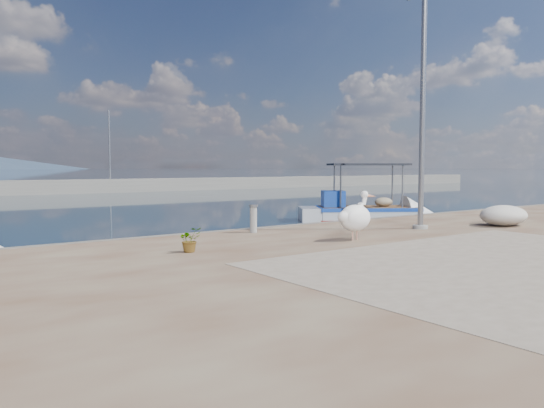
{
  "coord_description": "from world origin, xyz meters",
  "views": [
    {
      "loc": [
        -8.56,
        -7.96,
        2.32
      ],
      "look_at": [
        0.0,
        3.8,
        1.3
      ],
      "focal_mm": 35.0,
      "sensor_mm": 36.0,
      "label": 1
    }
  ],
  "objects_px": {
    "lamp_post": "(422,116)",
    "bollard_near": "(253,217)",
    "boat_right": "(366,215)",
    "pelican": "(355,217)"
  },
  "relations": [
    {
      "from": "pelican",
      "to": "bollard_near",
      "type": "relative_size",
      "value": 1.6
    },
    {
      "from": "lamp_post",
      "to": "boat_right",
      "type": "bearing_deg",
      "value": 56.1
    },
    {
      "from": "boat_right",
      "to": "pelican",
      "type": "distance_m",
      "value": 10.13
    },
    {
      "from": "boat_right",
      "to": "lamp_post",
      "type": "bearing_deg",
      "value": -91.33
    },
    {
      "from": "boat_right",
      "to": "lamp_post",
      "type": "height_order",
      "value": "lamp_post"
    },
    {
      "from": "lamp_post",
      "to": "bollard_near",
      "type": "bearing_deg",
      "value": 154.85
    },
    {
      "from": "boat_right",
      "to": "pelican",
      "type": "xyz_separation_m",
      "value": [
        -7.45,
        -6.81,
        0.85
      ]
    },
    {
      "from": "lamp_post",
      "to": "bollard_near",
      "type": "relative_size",
      "value": 8.94
    },
    {
      "from": "boat_right",
      "to": "bollard_near",
      "type": "height_order",
      "value": "boat_right"
    },
    {
      "from": "boat_right",
      "to": "bollard_near",
      "type": "xyz_separation_m",
      "value": [
        -8.65,
        -4.06,
        0.7
      ]
    }
  ]
}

